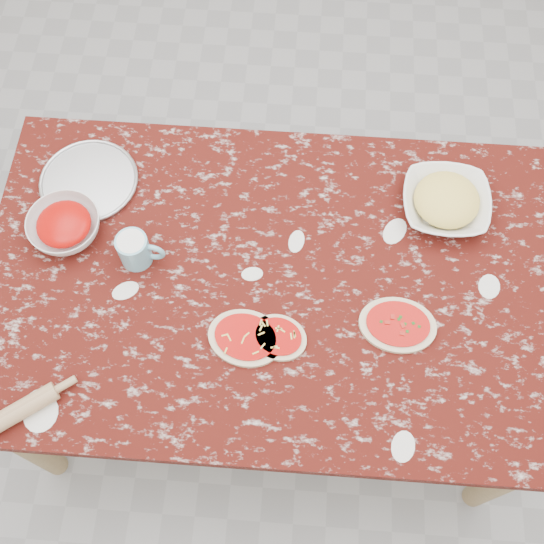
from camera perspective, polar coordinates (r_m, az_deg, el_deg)
The scene contains 10 objects.
ground at distance 2.53m, azimuth 0.00°, elevation -7.84°, with size 4.00×4.00×0.00m, color gray.
worktable at distance 1.90m, azimuth 0.00°, elevation -1.73°, with size 1.60×1.00×0.75m.
pizza_tray at distance 2.05m, azimuth -15.28°, elevation 7.43°, with size 0.28×0.28×0.01m, color #B2B2B7.
sauce_bowl at distance 1.95m, azimuth -17.18°, elevation 3.73°, with size 0.20×0.20×0.06m, color white.
cheese_bowl at distance 1.97m, azimuth 14.51°, elevation 5.69°, with size 0.25×0.25×0.06m, color white.
flour_mug at distance 1.85m, azimuth -11.53°, elevation 1.87°, with size 0.13×0.09×0.10m.
pizza_left at distance 1.76m, azimuth -2.27°, elevation -5.61°, with size 0.23×0.19×0.02m.
pizza_mid at distance 1.76m, azimuth 0.55°, elevation -5.58°, with size 0.18×0.16×0.02m.
pizza_right at distance 1.80m, azimuth 10.63°, elevation -4.43°, with size 0.22×0.17×0.02m.
rolling_pin at distance 1.80m, azimuth -21.30°, elevation -11.30°, with size 0.05×0.05×0.24m, color tan.
Camera 1 is at (0.06, -0.77, 2.41)m, focal length 44.30 mm.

